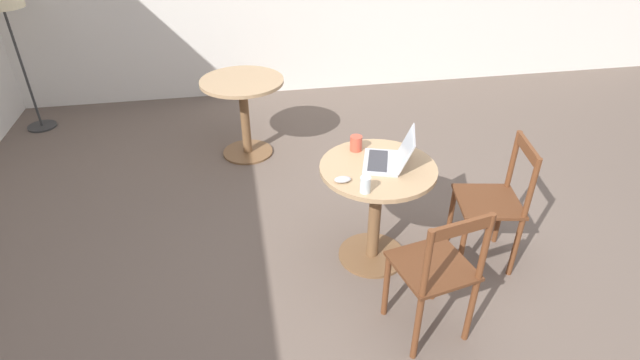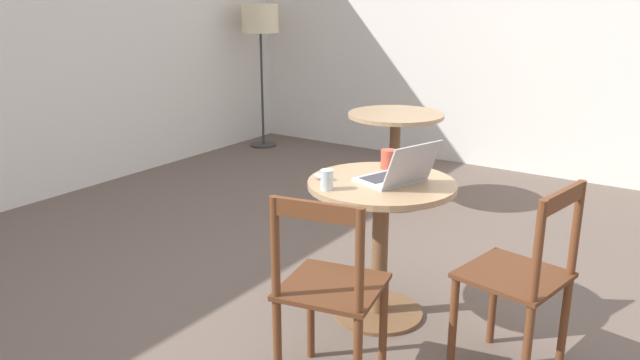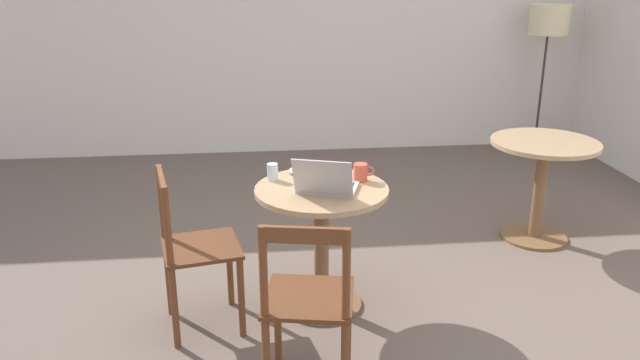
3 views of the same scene
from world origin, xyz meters
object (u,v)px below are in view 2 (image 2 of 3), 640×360
(floor_lamp, at_px, (260,24))
(mug, at_px, (389,159))
(cafe_table_near, at_px, (381,220))
(drinking_glass, at_px, (327,180))
(laptop, at_px, (397,174))
(chair_near_left, at_px, (329,294))
(cafe_table_mid, at_px, (395,139))
(mouse, at_px, (323,176))
(chair_near_front, at_px, (522,281))

(floor_lamp, relative_size, mug, 12.60)
(cafe_table_near, bearing_deg, drinking_glass, 149.48)
(mug, bearing_deg, laptop, -143.40)
(chair_near_left, height_order, drinking_glass, chair_near_left)
(cafe_table_mid, distance_m, drinking_glass, 2.00)
(cafe_table_mid, distance_m, chair_near_left, 2.50)
(floor_lamp, bearing_deg, laptop, -131.19)
(mouse, relative_size, drinking_glass, 1.04)
(cafe_table_mid, bearing_deg, chair_near_front, -139.43)
(mug, relative_size, drinking_glass, 1.23)
(cafe_table_near, xyz_separation_m, drinking_glass, (-0.26, 0.15, 0.25))
(mouse, bearing_deg, cafe_table_mid, 16.05)
(cafe_table_near, xyz_separation_m, chair_near_left, (-0.69, -0.14, -0.07))
(chair_near_left, relative_size, floor_lamp, 0.59)
(chair_near_front, bearing_deg, chair_near_left, 131.94)
(floor_lamp, bearing_deg, cafe_table_mid, -114.20)
(cafe_table_mid, xyz_separation_m, drinking_glass, (-1.89, -0.61, 0.25))
(chair_near_left, relative_size, laptop, 2.28)
(cafe_table_mid, height_order, laptop, laptop)
(mug, bearing_deg, chair_near_front, -113.97)
(floor_lamp, bearing_deg, cafe_table_near, -132.08)
(laptop, distance_m, mouse, 0.36)
(mug, xyz_separation_m, drinking_glass, (-0.49, 0.07, -0.00))
(chair_near_left, distance_m, floor_lamp, 4.49)
(cafe_table_near, distance_m, drinking_glass, 0.39)
(floor_lamp, height_order, mug, floor_lamp)
(cafe_table_near, distance_m, mug, 0.35)
(cafe_table_mid, xyz_separation_m, laptop, (-1.61, -0.84, 0.25))
(mug, bearing_deg, floor_lamp, 49.71)
(cafe_table_near, bearing_deg, mouse, 117.38)
(cafe_table_mid, distance_m, mouse, 1.85)
(chair_near_front, relative_size, laptop, 2.28)
(cafe_table_near, height_order, chair_near_front, chair_near_front)
(chair_near_front, bearing_deg, mouse, 89.40)
(drinking_glass, bearing_deg, mouse, 39.25)
(laptop, xyz_separation_m, drinking_glass, (-0.28, 0.22, 0.00))
(cafe_table_near, bearing_deg, mug, 20.81)
(drinking_glass, bearing_deg, chair_near_front, -82.70)
(chair_near_left, relative_size, drinking_glass, 9.20)
(cafe_table_mid, bearing_deg, floor_lamp, 65.80)
(laptop, bearing_deg, chair_near_left, -174.23)
(cafe_table_near, xyz_separation_m, chair_near_front, (-0.14, -0.75, -0.07))
(chair_near_left, bearing_deg, drinking_glass, 34.34)
(cafe_table_near, height_order, chair_near_left, chair_near_left)
(chair_near_front, height_order, floor_lamp, floor_lamp)
(drinking_glass, bearing_deg, cafe_table_near, -30.52)
(laptop, height_order, mouse, laptop)
(laptop, distance_m, drinking_glass, 0.36)
(mouse, xyz_separation_m, mug, (0.36, -0.17, 0.03))
(mouse, bearing_deg, cafe_table_near, -62.62)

